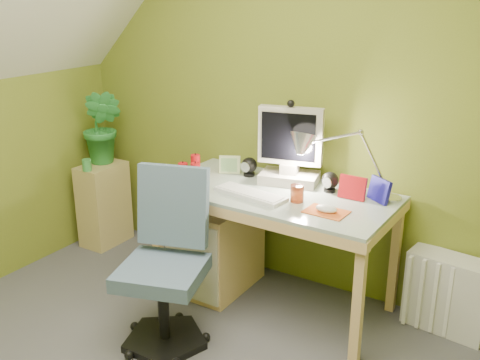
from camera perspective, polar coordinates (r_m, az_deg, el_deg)
The scene contains 19 objects.
wall_back at distance 3.47m, azimuth 5.29°, elevation 8.23°, with size 3.20×0.01×2.40m, color olive.
desk at distance 3.38m, azimuth 3.44°, elevation -6.97°, with size 1.37×0.68×0.73m, color tan, non-canonical shape.
monitor at distance 3.31m, azimuth 5.15°, elevation 4.16°, with size 0.39×0.23×0.54m, color #B3ACA1, non-canonical shape.
speaker_left at distance 3.48m, azimuth 0.93°, elevation 1.36°, with size 0.10×0.10×0.12m, color black, non-canonical shape.
speaker_right at distance 3.25m, azimuth 9.13°, elevation -0.20°, with size 0.10×0.10×0.12m, color black, non-canonical shape.
keyboard at distance 3.16m, azimuth 1.08°, elevation -1.44°, with size 0.43×0.14×0.02m, color white.
mousepad at distance 2.97m, azimuth 8.74°, elevation -3.21°, with size 0.22×0.15×0.01m, color #CC561F.
mouse at distance 2.96m, azimuth 8.76°, elevation -2.91°, with size 0.12×0.07×0.04m, color silver.
amber_tumbler at distance 3.08m, azimuth 5.82°, elevation -1.35°, with size 0.07×0.07×0.10m, color maroon.
candle_cluster at distance 3.53m, azimuth -4.92°, elevation 1.53°, with size 0.15×0.13×0.11m, color red, non-canonical shape.
photo_frame_red at distance 3.16m, azimuth 11.35°, elevation -0.76°, with size 0.15×0.02×0.13m, color #B4131A.
photo_frame_blue at distance 3.15m, azimuth 13.98°, elevation -1.00°, with size 0.15×0.02×0.13m, color #18148F.
photo_frame_green at distance 3.53m, azimuth -1.05°, elevation 1.57°, with size 0.13×0.02×0.11m, color #B2C285.
desk_lamp at distance 3.14m, azimuth 12.51°, elevation 3.16°, with size 0.52×0.22×0.56m, color silver, non-canonical shape.
side_ledge at distance 4.32m, azimuth -13.64°, elevation -2.39°, with size 0.23×0.35×0.62m, color tan.
potted_plant at distance 4.18m, azimuth -13.77°, elevation 5.27°, with size 0.30×0.24×0.55m, color #2A7E34.
green_cup at distance 4.09m, azimuth -15.29°, elevation 1.47°, with size 0.06×0.06×0.08m, color green.
task_chair at distance 3.00m, azimuth -7.96°, elevation -9.18°, with size 0.48×0.48×0.88m, color #455A71, non-canonical shape.
radiator at distance 3.40m, azimuth 20.33°, elevation -10.78°, with size 0.45×0.18×0.45m, color silver.
Camera 1 is at (1.52, -1.45, 1.85)m, focal length 42.00 mm.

